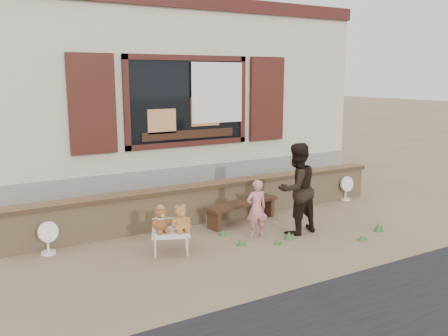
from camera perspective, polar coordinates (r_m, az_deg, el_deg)
ground at (r=7.72m, az=2.25°, el=-8.05°), size 80.00×80.00×0.00m
shopfront at (r=11.35m, az=-9.97°, el=8.23°), size 8.04×5.13×4.00m
brick_wall at (r=8.44m, az=-1.36°, el=-3.94°), size 7.10×0.36×0.67m
bench at (r=8.28m, az=2.21°, el=-4.73°), size 1.49×0.59×0.37m
folding_chair at (r=6.91m, az=-6.41°, el=-7.82°), size 0.68×0.64×0.33m
teddy_bear_left at (r=6.84m, az=-7.63°, el=-6.09°), size 0.35×0.33×0.38m
teddy_bear_right at (r=6.84m, az=-5.28°, el=-5.96°), size 0.37×0.35×0.40m
child at (r=7.53m, az=3.92°, el=-4.86°), size 0.37×0.28×0.92m
adult at (r=7.71m, az=8.72°, el=-2.46°), size 0.77×0.63×1.48m
fan_left at (r=7.31m, az=-20.47°, el=-7.85°), size 0.31×0.21×0.49m
fan_right at (r=10.07m, az=14.43°, el=-2.35°), size 0.31×0.21×0.50m
grass_tufts at (r=7.64m, az=9.67°, el=-7.93°), size 2.45×1.41×0.16m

